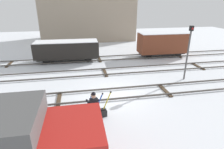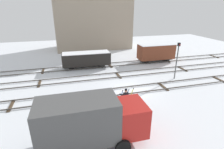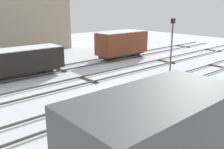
{
  "view_description": "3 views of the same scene",
  "coord_description": "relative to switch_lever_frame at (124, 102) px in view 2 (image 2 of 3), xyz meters",
  "views": [
    {
      "loc": [
        -2.13,
        -10.58,
        5.72
      ],
      "look_at": [
        0.1,
        1.4,
        0.89
      ],
      "focal_mm": 29.79,
      "sensor_mm": 36.0,
      "label": 1
    },
    {
      "loc": [
        -5.75,
        -14.2,
        7.72
      ],
      "look_at": [
        -1.59,
        1.15,
        1.44
      ],
      "focal_mm": 27.93,
      "sensor_mm": 36.0,
      "label": 2
    },
    {
      "loc": [
        -9.75,
        -9.24,
        5.0
      ],
      "look_at": [
        -0.39,
        1.27,
        1.09
      ],
      "focal_mm": 39.96,
      "sensor_mm": 36.0,
      "label": 3
    }
  ],
  "objects": [
    {
      "name": "switch_lever_frame",
      "position": [
        0.0,
        0.0,
        0.0
      ],
      "size": [
        1.56,
        0.6,
        1.4
      ],
      "rotation": [
        0.0,
        0.0,
        0.2
      ],
      "color": "black",
      "rests_on": "ground_plane"
    },
    {
      "name": "freight_car_mid_siding",
      "position": [
        -1.76,
        10.31,
        0.98
      ],
      "size": [
        6.25,
        2.18,
        2.08
      ],
      "rotation": [
        0.0,
        0.0,
        -0.02
      ],
      "color": "#2D2B28",
      "rests_on": "ground_plane"
    },
    {
      "name": "track_siding_near",
      "position": [
        1.47,
        6.39,
        -0.13
      ],
      "size": [
        44.0,
        1.94,
        0.18
      ],
      "color": "#4C4742",
      "rests_on": "ground_plane"
    },
    {
      "name": "track_siding_far",
      "position": [
        1.47,
        10.31,
        -0.13
      ],
      "size": [
        44.0,
        1.94,
        0.18
      ],
      "color": "#4C4742",
      "rests_on": "ground_plane"
    },
    {
      "name": "delivery_truck",
      "position": [
        -3.29,
        -3.73,
        1.46
      ],
      "size": [
        6.14,
        2.52,
        3.07
      ],
      "rotation": [
        0.0,
        0.0,
        -0.01
      ],
      "color": "#B21E19",
      "rests_on": "ground_plane"
    },
    {
      "name": "track_main_line",
      "position": [
        1.47,
        2.27,
        -0.14
      ],
      "size": [
        44.0,
        1.94,
        0.18
      ],
      "color": "#4C4742",
      "rests_on": "ground_plane"
    },
    {
      "name": "signal_post",
      "position": [
        7.37,
        3.89,
        2.25
      ],
      "size": [
        0.24,
        0.32,
        4.1
      ],
      "color": "#4C4C4C",
      "rests_on": "ground_plane"
    },
    {
      "name": "apartment_building",
      "position": [
        1.2,
        22.06,
        5.7
      ],
      "size": [
        14.07,
        6.53,
        11.87
      ],
      "color": "gray",
      "rests_on": "ground_plane"
    },
    {
      "name": "ground_plane",
      "position": [
        1.47,
        2.27,
        -0.24
      ],
      "size": [
        60.0,
        60.0,
        0.0
      ],
      "primitive_type": "plane",
      "color": "silver"
    },
    {
      "name": "rail_worker",
      "position": [
        -0.1,
        -0.59,
        0.78
      ],
      "size": [
        0.64,
        0.75,
        1.81
      ],
      "rotation": [
        0.0,
        0.0,
        0.2
      ],
      "color": "black",
      "rests_on": "ground_plane"
    },
    {
      "name": "freight_car_near_switch",
      "position": [
        8.41,
        10.31,
        1.23
      ],
      "size": [
        5.24,
        2.0,
        2.59
      ],
      "rotation": [
        0.0,
        0.0,
        -0.01
      ],
      "color": "#2D2B28",
      "rests_on": "ground_plane"
    }
  ]
}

